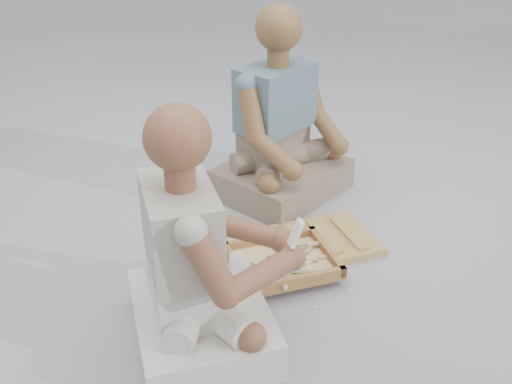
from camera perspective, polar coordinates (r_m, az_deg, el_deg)
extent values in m
plane|color=#9A9BA0|center=(2.49, 2.10, -8.26)|extent=(60.00, 60.00, 0.00)
cube|color=olive|center=(2.67, 5.72, -5.10)|extent=(0.60, 0.43, 0.04)
cube|color=brown|center=(2.48, 2.61, -7.26)|extent=(0.46, 0.38, 0.01)
cube|color=brown|center=(2.59, 1.37, -4.74)|extent=(0.44, 0.05, 0.04)
cube|color=brown|center=(2.34, 4.03, -8.89)|extent=(0.44, 0.05, 0.04)
cube|color=brown|center=(2.53, 7.05, -5.84)|extent=(0.05, 0.35, 0.04)
cube|color=brown|center=(2.41, -2.05, -7.59)|extent=(0.05, 0.35, 0.04)
cube|color=tan|center=(2.47, 2.61, -7.06)|extent=(0.41, 0.32, 0.01)
cube|color=white|center=(2.40, 3.49, -7.93)|extent=(0.15, 0.05, 0.00)
cylinder|color=tan|center=(2.41, 6.13, -7.86)|extent=(0.07, 0.04, 0.02)
cube|color=white|center=(2.47, 4.66, -6.95)|extent=(0.15, 0.02, 0.00)
cylinder|color=tan|center=(2.51, 7.01, -6.49)|extent=(0.07, 0.03, 0.02)
cube|color=white|center=(2.45, 3.69, -6.89)|extent=(0.05, 0.15, 0.00)
cylinder|color=tan|center=(2.54, 3.45, -5.46)|extent=(0.04, 0.07, 0.02)
cube|color=white|center=(2.40, 3.69, -7.97)|extent=(0.14, 0.08, 0.00)
cylinder|color=tan|center=(2.47, 5.45, -6.92)|extent=(0.07, 0.05, 0.02)
cube|color=white|center=(2.53, 3.50, -5.53)|extent=(0.15, 0.02, 0.00)
cylinder|color=tan|center=(2.56, 5.87, -5.20)|extent=(0.07, 0.02, 0.02)
cube|color=white|center=(2.46, 2.17, -6.72)|extent=(0.11, 0.12, 0.00)
cylinder|color=tan|center=(2.54, 3.26, -5.46)|extent=(0.06, 0.07, 0.02)
cube|color=white|center=(2.47, 4.47, -7.00)|extent=(0.11, 0.12, 0.00)
cylinder|color=tan|center=(2.55, 5.40, -5.71)|extent=(0.06, 0.07, 0.02)
cube|color=white|center=(2.39, 0.65, -7.94)|extent=(0.08, 0.14, 0.00)
cylinder|color=tan|center=(2.33, 2.45, -9.15)|extent=(0.05, 0.07, 0.02)
cube|color=white|center=(2.47, 2.13, -6.60)|extent=(0.12, 0.11, 0.00)
cylinder|color=tan|center=(2.55, 3.41, -5.41)|extent=(0.07, 0.06, 0.02)
cube|color=white|center=(2.44, 2.02, -7.16)|extent=(0.14, 0.09, 0.00)
cylinder|color=tan|center=(2.51, 3.79, -6.15)|extent=(0.07, 0.05, 0.02)
cube|color=white|center=(2.47, 2.79, -6.57)|extent=(0.15, 0.06, 0.00)
cylinder|color=tan|center=(2.47, 5.36, -6.67)|extent=(0.07, 0.04, 0.02)
cube|color=white|center=(2.49, 2.17, -6.29)|extent=(0.09, 0.13, 0.00)
cylinder|color=tan|center=(2.58, 2.89, -4.98)|extent=(0.06, 0.07, 0.02)
cube|color=tan|center=(2.71, -2.46, -4.81)|extent=(0.02, 0.02, 0.00)
cube|color=tan|center=(2.25, 1.41, -12.93)|extent=(0.02, 0.02, 0.00)
cube|color=tan|center=(2.53, -2.35, -7.65)|extent=(0.02, 0.02, 0.00)
cube|color=tan|center=(2.59, -4.22, -6.66)|extent=(0.02, 0.02, 0.00)
cube|color=tan|center=(2.56, 6.80, -7.33)|extent=(0.02, 0.02, 0.00)
cube|color=tan|center=(2.61, -5.70, -6.52)|extent=(0.02, 0.02, 0.00)
cube|color=tan|center=(2.73, 4.13, -4.69)|extent=(0.02, 0.02, 0.00)
cube|color=tan|center=(2.41, -2.46, -9.70)|extent=(0.02, 0.02, 0.00)
cube|color=tan|center=(2.43, 9.40, -9.63)|extent=(0.02, 0.02, 0.00)
cube|color=tan|center=(2.33, 5.89, -11.39)|extent=(0.02, 0.02, 0.00)
cube|color=silver|center=(2.15, -5.49, -12.75)|extent=(0.49, 0.60, 0.15)
cube|color=silver|center=(2.04, -7.39, -9.49)|extent=(0.22, 0.33, 0.18)
cube|color=#A8A095|center=(1.90, -7.54, -3.65)|extent=(0.24, 0.37, 0.30)
sphere|color=brown|center=(1.75, -7.87, 5.41)|extent=(0.21, 0.21, 0.21)
sphere|color=brown|center=(2.11, 2.50, -4.78)|extent=(0.10, 0.10, 0.10)
sphere|color=brown|center=(2.01, 3.63, -6.58)|extent=(0.10, 0.10, 0.10)
cube|color=#786456|center=(3.10, 2.64, 1.36)|extent=(0.81, 0.78, 0.17)
cube|color=#786456|center=(3.06, 1.75, 4.78)|extent=(0.42, 0.38, 0.20)
cube|color=#4F5F6D|center=(2.95, 1.99, 9.43)|extent=(0.46, 0.42, 0.33)
sphere|color=brown|center=(2.85, 2.29, 16.10)|extent=(0.23, 0.23, 0.23)
sphere|color=brown|center=(3.04, 8.32, 4.60)|extent=(0.10, 0.10, 0.10)
sphere|color=brown|center=(2.75, 3.66, 2.16)|extent=(0.10, 0.10, 0.10)
cube|color=silver|center=(1.96, 4.00, -4.16)|extent=(0.05, 0.04, 0.10)
cube|color=black|center=(1.96, 4.01, -3.93)|extent=(0.02, 0.03, 0.03)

